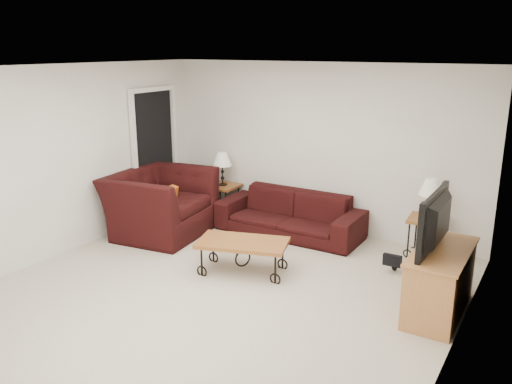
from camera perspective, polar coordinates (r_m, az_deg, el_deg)
ground at (r=6.18m, az=-3.42°, el=-10.48°), size 5.00×5.00×0.00m
wall_back at (r=7.87m, az=6.82°, el=4.77°), size 5.00×0.02×2.50m
wall_front at (r=4.06m, az=-24.28°, el=-7.02°), size 5.00×0.02×2.50m
wall_left at (r=7.42m, az=-19.72°, el=3.30°), size 0.02×5.00×2.50m
wall_right at (r=4.83m, az=21.61°, el=-3.19°), size 0.02×5.00×2.50m
ceiling at (r=5.56m, az=-3.84°, el=13.35°), size 5.00×5.00×0.00m
doorway at (r=8.56m, az=-10.95°, el=3.90°), size 0.08×0.94×2.04m
sofa at (r=7.78m, az=3.66°, el=-2.39°), size 2.16×0.84×0.63m
side_table_left at (r=8.59m, az=-3.62°, el=-0.96°), size 0.51×0.51×0.54m
side_table_right at (r=7.33m, az=18.03°, el=-4.72°), size 0.53×0.53×0.53m
lamp_left at (r=8.46m, az=-3.68°, el=2.53°), size 0.31×0.31×0.54m
lamp_right at (r=7.17m, az=18.39°, el=-0.71°), size 0.33×0.33×0.53m
photo_frame_left at (r=8.48m, az=-5.06°, el=0.97°), size 0.11×0.04×0.09m
photo_frame_right at (r=7.06m, az=19.13°, el=-2.91°), size 0.11×0.03×0.09m
coffee_table at (r=6.52m, az=-1.45°, el=-7.03°), size 1.22×0.89×0.41m
armchair at (r=7.88m, az=-10.34°, el=-1.22°), size 1.43×1.58×0.93m
throw_pillow at (r=7.74m, az=-9.77°, el=-1.11°), size 0.16×0.43×0.42m
tv_stand at (r=5.85m, az=19.36°, el=-9.17°), size 0.49×1.17×0.70m
television at (r=5.62m, az=19.76°, el=-3.07°), size 0.14×1.05×0.60m
backpack at (r=6.77m, az=14.93°, el=-6.53°), size 0.41×0.35×0.45m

